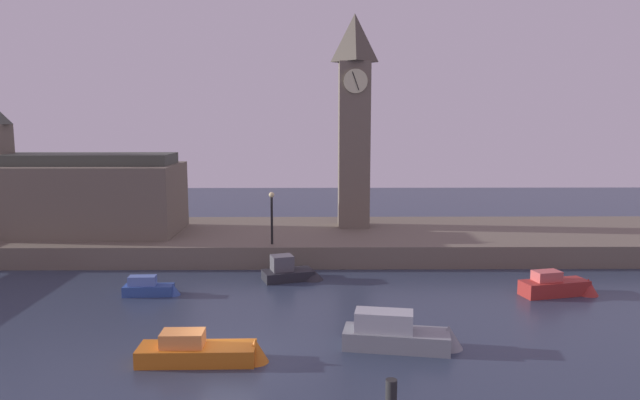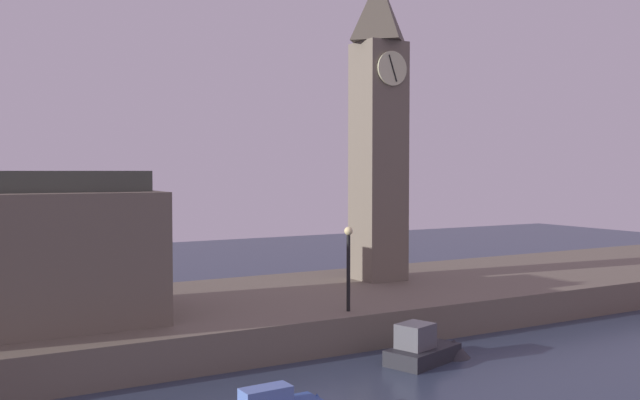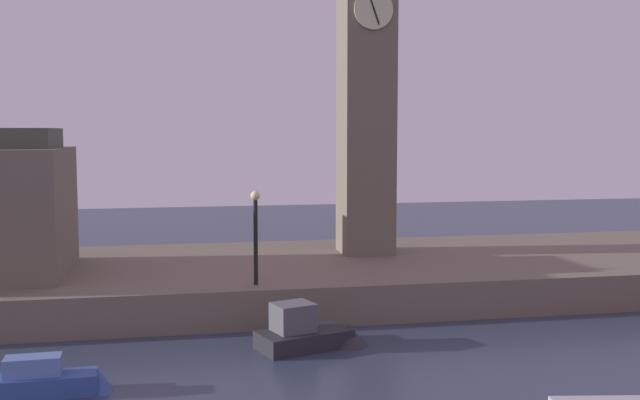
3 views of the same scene
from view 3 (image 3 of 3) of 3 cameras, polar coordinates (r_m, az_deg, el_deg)
far_embankment at (r=33.19m, az=-7.31°, el=-6.06°), size 70.00×12.00×1.50m
clock_tower at (r=35.34m, az=3.55°, el=9.61°), size 2.60×2.63×16.27m
streetlamp at (r=27.94m, az=-4.94°, el=-1.96°), size 0.36×0.36×3.54m
boat_barge_dark at (r=25.42m, az=-0.50°, el=-10.14°), size 4.12×2.46×1.59m
boat_tour_blue at (r=22.38m, az=-19.63°, el=-12.82°), size 3.22×1.10×1.14m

